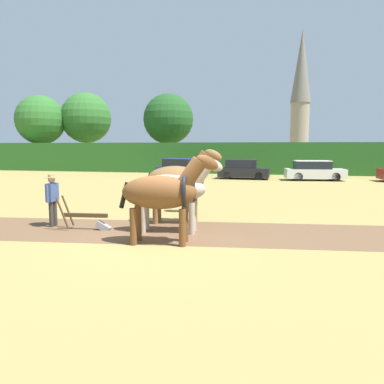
# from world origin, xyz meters

# --- Properties ---
(ground_plane) EXTENTS (240.00, 240.00, 0.00)m
(ground_plane) POSITION_xyz_m (0.00, 0.00, 0.00)
(ground_plane) COLOR #998447
(plowed_furrow_strip) EXTENTS (27.29, 6.19, 0.01)m
(plowed_furrow_strip) POSITION_xyz_m (-4.16, 0.70, 0.00)
(plowed_furrow_strip) COLOR brown
(plowed_furrow_strip) RESTS_ON ground
(hedgerow) EXTENTS (61.99, 1.68, 2.93)m
(hedgerow) POSITION_xyz_m (0.00, 26.11, 1.46)
(hedgerow) COLOR #286023
(hedgerow) RESTS_ON ground
(tree_far_left) EXTENTS (5.58, 5.58, 8.35)m
(tree_far_left) POSITION_xyz_m (-23.57, 29.15, 5.55)
(tree_far_left) COLOR #4C3823
(tree_far_left) RESTS_ON ground
(tree_left) EXTENTS (5.88, 5.88, 8.84)m
(tree_left) POSITION_xyz_m (-19.12, 31.56, 5.89)
(tree_left) COLOR #423323
(tree_left) RESTS_ON ground
(tree_center_left) EXTENTS (5.50, 5.50, 8.30)m
(tree_center_left) POSITION_xyz_m (-8.76, 30.72, 5.53)
(tree_center_left) COLOR brown
(tree_center_left) RESTS_ON ground
(church_spire) EXTENTS (3.33, 3.33, 21.65)m
(church_spire) POSITION_xyz_m (6.58, 56.41, 11.33)
(church_spire) COLOR gray
(church_spire) RESTS_ON ground
(draft_horse_lead_left) EXTENTS (2.69, 1.14, 2.42)m
(draft_horse_lead_left) POSITION_xyz_m (0.15, -0.17, 1.37)
(draft_horse_lead_left) COLOR brown
(draft_horse_lead_left) RESTS_ON ground
(draft_horse_lead_right) EXTENTS (2.89, 1.13, 2.29)m
(draft_horse_lead_right) POSITION_xyz_m (-0.01, 1.17, 1.30)
(draft_horse_lead_right) COLOR #B2A38E
(draft_horse_lead_right) RESTS_ON ground
(draft_horse_trail_left) EXTENTS (2.67, 1.21, 2.54)m
(draft_horse_trail_left) POSITION_xyz_m (-0.16, 2.52, 1.44)
(draft_horse_trail_left) COLOR brown
(draft_horse_trail_left) RESTS_ON ground
(plow) EXTENTS (1.67, 0.51, 1.13)m
(plow) POSITION_xyz_m (-2.58, 0.88, 0.32)
(plow) COLOR #4C331E
(plow) RESTS_ON ground
(farmer_at_plow) EXTENTS (0.42, 0.65, 1.67)m
(farmer_at_plow) POSITION_xyz_m (-3.96, 1.10, 0.97)
(farmer_at_plow) COLOR #38332D
(farmer_at_plow) RESTS_ON ground
(farmer_beside_team) EXTENTS (0.50, 0.47, 1.65)m
(farmer_beside_team) POSITION_xyz_m (-0.34, 4.55, 0.96)
(farmer_beside_team) COLOR #38332D
(farmer_beside_team) RESTS_ON ground
(parked_car_far_left) EXTENTS (4.16, 2.37, 1.56)m
(parked_car_far_left) POSITION_xyz_m (-4.92, 21.07, 0.74)
(parked_car_far_left) COLOR navy
(parked_car_far_left) RESTS_ON ground
(parked_car_left) EXTENTS (4.02, 1.96, 1.54)m
(parked_car_left) POSITION_xyz_m (0.44, 20.29, 0.73)
(parked_car_left) COLOR black
(parked_car_left) RESTS_ON ground
(parked_car_center_left) EXTENTS (4.51, 2.25, 1.51)m
(parked_car_center_left) POSITION_xyz_m (5.76, 20.09, 0.73)
(parked_car_center_left) COLOR silver
(parked_car_center_left) RESTS_ON ground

